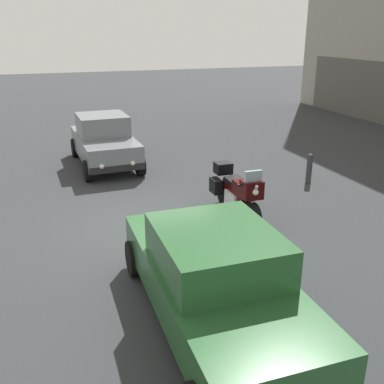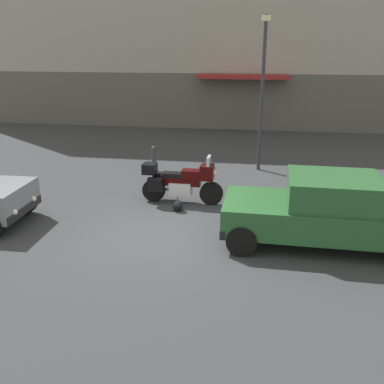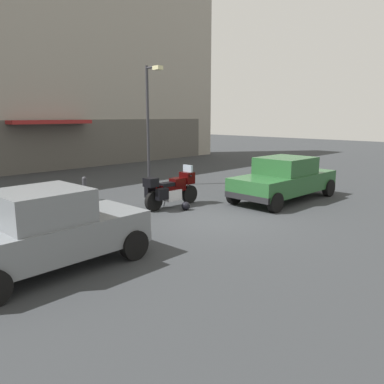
{
  "view_description": "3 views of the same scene",
  "coord_description": "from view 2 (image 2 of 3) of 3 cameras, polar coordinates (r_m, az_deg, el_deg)",
  "views": [
    {
      "loc": [
        8.94,
        -2.14,
        4.2
      ],
      "look_at": [
        0.19,
        1.01,
        0.8
      ],
      "focal_mm": 41.67,
      "sensor_mm": 36.0,
      "label": 1
    },
    {
      "loc": [
        2.12,
        -8.83,
        4.17
      ],
      "look_at": [
        0.57,
        0.94,
        0.76
      ],
      "focal_mm": 40.06,
      "sensor_mm": 36.0,
      "label": 2
    },
    {
      "loc": [
        -8.54,
        -7.18,
        3.02
      ],
      "look_at": [
        -0.37,
        0.79,
        0.77
      ],
      "focal_mm": 36.22,
      "sensor_mm": 36.0,
      "label": 3
    }
  ],
  "objects": [
    {
      "name": "ground_plane",
      "position": [
        9.99,
        -4.1,
        -5.71
      ],
      "size": [
        80.0,
        80.0,
        0.0
      ],
      "primitive_type": "plane",
      "color": "#2D3033"
    },
    {
      "name": "bollard_curbside",
      "position": [
        14.91,
        -5.09,
        4.57
      ],
      "size": [
        0.16,
        0.16,
        0.88
      ],
      "color": "#333338",
      "rests_on": "ground"
    },
    {
      "name": "motorcycle",
      "position": [
        11.75,
        -1.53,
        1.43
      ],
      "size": [
        2.26,
        0.76,
        1.36
      ],
      "rotation": [
        0.0,
        0.0,
        -0.01
      ],
      "color": "black",
      "rests_on": "ground"
    },
    {
      "name": "helmet",
      "position": [
        11.31,
        -1.9,
        -1.88
      ],
      "size": [
        0.28,
        0.28,
        0.28
      ],
      "primitive_type": "sphere",
      "color": "black",
      "rests_on": "ground"
    },
    {
      "name": "streetlamp_curbside",
      "position": [
        14.63,
        9.41,
        14.44
      ],
      "size": [
        0.28,
        0.94,
        5.07
      ],
      "color": "#2D2D33",
      "rests_on": "ground"
    },
    {
      "name": "car_sedan_far",
      "position": [
        9.67,
        17.87,
        -2.45
      ],
      "size": [
        4.61,
        1.99,
        1.56
      ],
      "rotation": [
        0.0,
        0.0,
        -0.02
      ],
      "color": "#235128",
      "rests_on": "ground"
    }
  ]
}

